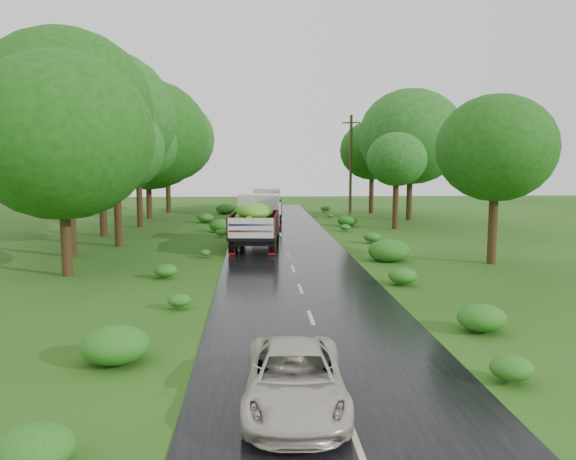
{
  "coord_description": "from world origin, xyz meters",
  "views": [
    {
      "loc": [
        -1.77,
        -17.08,
        4.93
      ],
      "look_at": [
        -0.18,
        8.85,
        1.7
      ],
      "focal_mm": 35.0,
      "sensor_mm": 36.0,
      "label": 1
    }
  ],
  "objects": [
    {
      "name": "truck_near",
      "position": [
        -1.62,
        14.8,
        1.64
      ],
      "size": [
        3.0,
        7.07,
        2.89
      ],
      "rotation": [
        0.0,
        0.0,
        -0.08
      ],
      "color": "black",
      "rests_on": "ground"
    },
    {
      "name": "road",
      "position": [
        0.0,
        5.0,
        0.01
      ],
      "size": [
        6.5,
        80.0,
        0.02
      ],
      "primitive_type": "cube",
      "color": "black",
      "rests_on": "ground"
    },
    {
      "name": "utility_pole",
      "position": [
        6.46,
        30.34,
        4.49
      ],
      "size": [
        1.53,
        0.28,
        8.72
      ],
      "rotation": [
        0.0,
        0.0,
        -0.11
      ],
      "color": "#382616",
      "rests_on": "ground"
    },
    {
      "name": "shrubs",
      "position": [
        0.0,
        14.0,
        0.35
      ],
      "size": [
        11.9,
        44.0,
        0.7
      ],
      "color": "#265A15",
      "rests_on": "ground"
    },
    {
      "name": "car",
      "position": [
        -0.98,
        -6.4,
        0.62
      ],
      "size": [
        2.17,
        4.38,
        1.19
      ],
      "primitive_type": "imported",
      "rotation": [
        0.0,
        0.0,
        -0.05
      ],
      "color": "beige",
      "rests_on": "road"
    },
    {
      "name": "truck_far",
      "position": [
        -0.72,
        27.74,
        1.47
      ],
      "size": [
        2.29,
        6.23,
        2.6
      ],
      "rotation": [
        0.0,
        0.0,
        -0.02
      ],
      "color": "black",
      "rests_on": "ground"
    },
    {
      "name": "trees_left",
      "position": [
        -10.56,
        22.08,
        6.78
      ],
      "size": [
        6.11,
        33.59,
        9.62
      ],
      "color": "black",
      "rests_on": "ground"
    },
    {
      "name": "trees_right",
      "position": [
        9.95,
        25.07,
        5.98
      ],
      "size": [
        6.23,
        29.45,
        8.72
      ],
      "color": "black",
      "rests_on": "ground"
    },
    {
      "name": "road_lines",
      "position": [
        0.0,
        6.0,
        0.02
      ],
      "size": [
        0.12,
        69.6,
        0.0
      ],
      "color": "#BFB78C",
      "rests_on": "road"
    },
    {
      "name": "ground",
      "position": [
        0.0,
        0.0,
        0.0
      ],
      "size": [
        120.0,
        120.0,
        0.0
      ],
      "primitive_type": "plane",
      "color": "#1D400D",
      "rests_on": "ground"
    }
  ]
}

